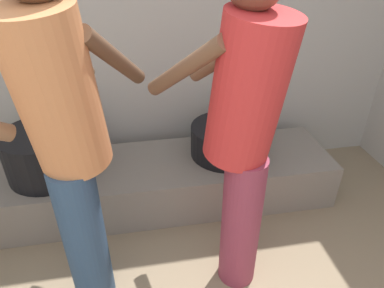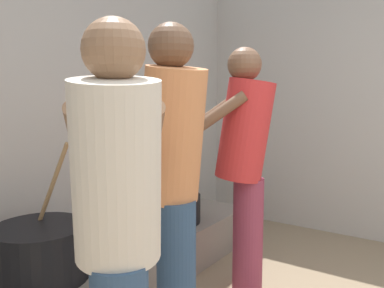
{
  "view_description": "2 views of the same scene",
  "coord_description": "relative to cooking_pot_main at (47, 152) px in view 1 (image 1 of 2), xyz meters",
  "views": [
    {
      "loc": [
        0.3,
        0.11,
        1.64
      ],
      "look_at": [
        0.53,
        1.41,
        0.83
      ],
      "focal_mm": 32.05,
      "sensor_mm": 36.0,
      "label": 1
    },
    {
      "loc": [
        -1.56,
        0.2,
        1.33
      ],
      "look_at": [
        0.45,
        1.56,
        1.03
      ],
      "focal_mm": 37.5,
      "sensor_mm": 36.0,
      "label": 2
    }
  ],
  "objects": [
    {
      "name": "block_enclosure_rear",
      "position": [
        0.29,
        0.51,
        0.74
      ],
      "size": [
        4.95,
        0.2,
        2.43
      ],
      "primitive_type": "cube",
      "color": "#ADA8A0",
      "rests_on": "ground_plane"
    },
    {
      "name": "cook_in_red_shirt",
      "position": [
        1.04,
        -0.7,
        0.45
      ],
      "size": [
        0.63,
        0.74,
        1.62
      ],
      "color": "#8C3347",
      "rests_on": "ground_plane"
    },
    {
      "name": "cooking_pot_main",
      "position": [
        0.0,
        0.0,
        0.0
      ],
      "size": [
        0.51,
        0.51,
        0.75
      ],
      "color": "black",
      "rests_on": "hearth_ledge"
    },
    {
      "name": "cooking_pot_secondary",
      "position": [
        1.18,
        0.02,
        -0.04
      ],
      "size": [
        0.49,
        0.49,
        0.67
      ],
      "color": "black",
      "rests_on": "hearth_ledge"
    },
    {
      "name": "hearth_ledge",
      "position": [
        0.59,
        -0.01,
        -0.31
      ],
      "size": [
        2.62,
        0.6,
        0.32
      ],
      "primitive_type": "cube",
      "color": "slate",
      "rests_on": "ground_plane"
    },
    {
      "name": "cook_in_orange_shirt",
      "position": [
        0.3,
        -0.68,
        0.49
      ],
      "size": [
        0.57,
        0.75,
        1.67
      ],
      "color": "navy",
      "rests_on": "ground_plane"
    }
  ]
}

